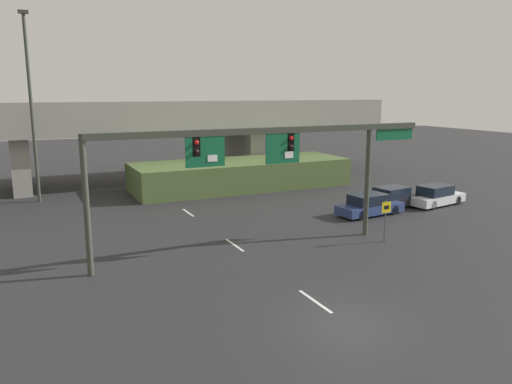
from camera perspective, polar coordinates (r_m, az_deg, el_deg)
name	(u,v)px	position (r m, az deg, el deg)	size (l,w,h in m)	color
ground_plane	(345,322)	(18.93, 10.14, -14.44)	(160.00, 160.00, 0.00)	#262628
lane_markings	(209,227)	(30.96, -5.43, -3.99)	(0.14, 43.41, 0.01)	silver
signal_gantry	(264,150)	(25.38, 0.97, 4.78)	(18.67, 0.44, 6.42)	#383D33
speed_limit_sign	(386,215)	(28.33, 14.60, -2.59)	(0.60, 0.11, 2.33)	#4C4C4C
highway_light_pole_near	(31,104)	(40.42, -24.31, 9.14)	(0.70, 0.36, 13.83)	#383D33
overpass_bridge	(141,125)	(46.98, -13.05, 7.52)	(47.89, 8.75, 7.39)	gray
grass_embankment	(241,174)	(43.20, -1.72, 2.05)	(18.60, 6.23, 2.35)	#4C6033
parked_sedan_near_right	(369,205)	(34.48, 12.83, -1.49)	(4.92, 2.24, 1.44)	navy
parked_sedan_mid_right	(392,198)	(37.18, 15.31, -0.66)	(4.53, 2.55, 1.49)	black
parked_sedan_far_right	(436,196)	(38.83, 19.88, -0.44)	(4.94, 2.54, 1.48)	silver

